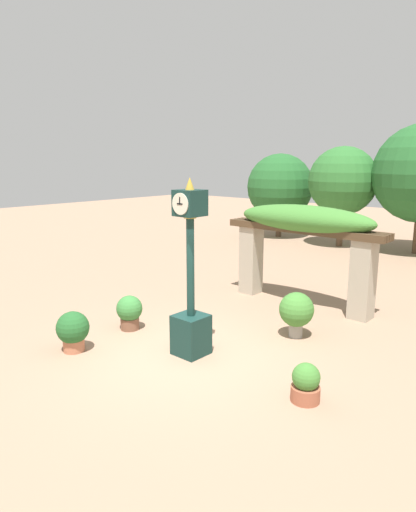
# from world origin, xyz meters

# --- Properties ---
(ground_plane) EXTENTS (60.00, 60.00, 0.00)m
(ground_plane) POSITION_xyz_m (0.00, 0.00, 0.00)
(ground_plane) COLOR #9E7A60
(pedestal_clock) EXTENTS (0.59, 0.59, 3.45)m
(pedestal_clock) POSITION_xyz_m (0.03, 0.18, 1.26)
(pedestal_clock) COLOR #14332D
(pedestal_clock) RESTS_ON ground
(pergola) EXTENTS (4.40, 1.10, 2.63)m
(pergola) POSITION_xyz_m (0.00, 4.39, 1.96)
(pergola) COLOR #A89E89
(pergola) RESTS_ON ground
(potted_plant_near_left) EXTENTS (0.75, 0.75, 0.99)m
(potted_plant_near_left) POSITION_xyz_m (1.10, 2.32, 0.59)
(potted_plant_near_left) COLOR gray
(potted_plant_near_left) RESTS_ON ground
(potted_plant_near_right) EXTENTS (0.59, 0.59, 0.78)m
(potted_plant_near_right) POSITION_xyz_m (-1.93, 0.21, 0.42)
(potted_plant_near_right) COLOR brown
(potted_plant_near_right) RESTS_ON ground
(potted_plant_far_left) EXTENTS (0.47, 0.47, 0.64)m
(potted_plant_far_left) POSITION_xyz_m (2.64, 0.10, 0.30)
(potted_plant_far_left) COLOR #9E563D
(potted_plant_far_left) RESTS_ON ground
(potted_plant_far_right) EXTENTS (0.65, 0.65, 0.82)m
(potted_plant_far_right) POSITION_xyz_m (-1.81, -1.30, 0.44)
(potted_plant_far_right) COLOR #B26B4C
(potted_plant_far_right) RESTS_ON ground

